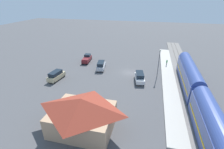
{
  "coord_description": "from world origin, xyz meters",
  "views": [
    {
      "loc": [
        -4.93,
        39.88,
        18.62
      ],
      "look_at": [
        3.74,
        4.25,
        1.0
      ],
      "focal_mm": 26.28,
      "sensor_mm": 36.0,
      "label": 1
    }
  ],
  "objects_px": {
    "station_building": "(82,113)",
    "pedestrian_on_platform": "(167,62)",
    "passenger_train": "(216,136)",
    "suv_white": "(140,77)",
    "suv_tan": "(56,75)",
    "pickup_maroon": "(87,59)",
    "suv_silver": "(101,65)",
    "light_pole_near_platform": "(159,60)"
  },
  "relations": [
    {
      "from": "suv_tan",
      "to": "light_pole_near_platform",
      "type": "relative_size",
      "value": 0.7
    },
    {
      "from": "passenger_train",
      "to": "station_building",
      "type": "height_order",
      "value": "station_building"
    },
    {
      "from": "passenger_train",
      "to": "suv_silver",
      "type": "xyz_separation_m",
      "value": [
        22.05,
        -22.53,
        -1.71
      ]
    },
    {
      "from": "light_pole_near_platform",
      "to": "station_building",
      "type": "bearing_deg",
      "value": 61.93
    },
    {
      "from": "station_building",
      "to": "light_pole_near_platform",
      "type": "height_order",
      "value": "light_pole_near_platform"
    },
    {
      "from": "pickup_maroon",
      "to": "light_pole_near_platform",
      "type": "distance_m",
      "value": 22.36
    },
    {
      "from": "suv_white",
      "to": "pickup_maroon",
      "type": "distance_m",
      "value": 19.52
    },
    {
      "from": "suv_white",
      "to": "pickup_maroon",
      "type": "height_order",
      "value": "suv_white"
    },
    {
      "from": "suv_tan",
      "to": "suv_white",
      "type": "bearing_deg",
      "value": -168.87
    },
    {
      "from": "suv_tan",
      "to": "light_pole_near_platform",
      "type": "bearing_deg",
      "value": -163.13
    },
    {
      "from": "passenger_train",
      "to": "pickup_maroon",
      "type": "distance_m",
      "value": 39.04
    },
    {
      "from": "station_building",
      "to": "suv_white",
      "type": "distance_m",
      "value": 19.08
    },
    {
      "from": "pedestrian_on_platform",
      "to": "light_pole_near_platform",
      "type": "height_order",
      "value": "light_pole_near_platform"
    },
    {
      "from": "pedestrian_on_platform",
      "to": "light_pole_near_platform",
      "type": "xyz_separation_m",
      "value": [
        2.72,
        8.09,
        3.32
      ]
    },
    {
      "from": "station_building",
      "to": "pedestrian_on_platform",
      "type": "bearing_deg",
      "value": -115.57
    },
    {
      "from": "passenger_train",
      "to": "suv_white",
      "type": "height_order",
      "value": "passenger_train"
    },
    {
      "from": "station_building",
      "to": "suv_silver",
      "type": "bearing_deg",
      "value": -79.77
    },
    {
      "from": "station_building",
      "to": "pickup_maroon",
      "type": "height_order",
      "value": "station_building"
    },
    {
      "from": "pedestrian_on_platform",
      "to": "pickup_maroon",
      "type": "distance_m",
      "value": 24.06
    },
    {
      "from": "passenger_train",
      "to": "pickup_maroon",
      "type": "height_order",
      "value": "passenger_train"
    },
    {
      "from": "passenger_train",
      "to": "suv_white",
      "type": "bearing_deg",
      "value": -58.37
    },
    {
      "from": "pickup_maroon",
      "to": "passenger_train",
      "type": "bearing_deg",
      "value": 135.98
    },
    {
      "from": "pedestrian_on_platform",
      "to": "pickup_maroon",
      "type": "height_order",
      "value": "pickup_maroon"
    },
    {
      "from": "suv_white",
      "to": "suv_silver",
      "type": "height_order",
      "value": "same"
    },
    {
      "from": "station_building",
      "to": "light_pole_near_platform",
      "type": "relative_size",
      "value": 1.37
    },
    {
      "from": "suv_silver",
      "to": "light_pole_near_platform",
      "type": "distance_m",
      "value": 15.7
    },
    {
      "from": "suv_tan",
      "to": "light_pole_near_platform",
      "type": "xyz_separation_m",
      "value": [
        -24.0,
        -7.28,
        3.45
      ]
    },
    {
      "from": "passenger_train",
      "to": "pedestrian_on_platform",
      "type": "distance_m",
      "value": 29.52
    },
    {
      "from": "pickup_maroon",
      "to": "suv_tan",
      "type": "bearing_deg",
      "value": 78.26
    },
    {
      "from": "pedestrian_on_platform",
      "to": "station_building",
      "type": "bearing_deg",
      "value": 64.43
    },
    {
      "from": "passenger_train",
      "to": "suv_white",
      "type": "xyz_separation_m",
      "value": [
        10.92,
        -17.73,
        -1.71
      ]
    },
    {
      "from": "pedestrian_on_platform",
      "to": "suv_tan",
      "type": "xyz_separation_m",
      "value": [
        26.72,
        15.37,
        -0.13
      ]
    },
    {
      "from": "suv_white",
      "to": "suv_tan",
      "type": "relative_size",
      "value": 1.02
    },
    {
      "from": "pickup_maroon",
      "to": "pedestrian_on_platform",
      "type": "bearing_deg",
      "value": -175.0
    },
    {
      "from": "suv_silver",
      "to": "suv_tan",
      "type": "bearing_deg",
      "value": 44.83
    },
    {
      "from": "passenger_train",
      "to": "suv_tan",
      "type": "bearing_deg",
      "value": -24.16
    },
    {
      "from": "pedestrian_on_platform",
      "to": "pickup_maroon",
      "type": "xyz_separation_m",
      "value": [
        23.97,
        2.1,
        -0.25
      ]
    },
    {
      "from": "pedestrian_on_platform",
      "to": "suv_tan",
      "type": "bearing_deg",
      "value": 29.91
    },
    {
      "from": "pedestrian_on_platform",
      "to": "light_pole_near_platform",
      "type": "bearing_deg",
      "value": 71.43
    },
    {
      "from": "suv_white",
      "to": "suv_tan",
      "type": "height_order",
      "value": "same"
    },
    {
      "from": "station_building",
      "to": "pedestrian_on_platform",
      "type": "height_order",
      "value": "station_building"
    },
    {
      "from": "suv_white",
      "to": "station_building",
      "type": "bearing_deg",
      "value": 68.14
    }
  ]
}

